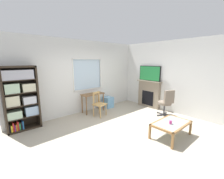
# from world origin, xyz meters

# --- Properties ---
(ground) EXTENTS (6.31, 5.43, 0.02)m
(ground) POSITION_xyz_m (0.00, 0.00, -0.01)
(ground) COLOR #B2A893
(wall_back_with_window) EXTENTS (5.31, 0.15, 2.80)m
(wall_back_with_window) POSITION_xyz_m (-0.03, 2.22, 1.39)
(wall_back_with_window) COLOR silver
(wall_back_with_window) RESTS_ON ground
(wall_right) EXTENTS (0.12, 4.63, 2.80)m
(wall_right) POSITION_xyz_m (2.71, 0.00, 1.40)
(wall_right) COLOR silver
(wall_right) RESTS_ON ground
(bookshelf) EXTENTS (0.90, 0.38, 1.89)m
(bookshelf) POSITION_xyz_m (-2.12, 1.97, 1.01)
(bookshelf) COLOR #2D2319
(bookshelf) RESTS_ON ground
(desk_under_window) EXTENTS (0.91, 0.42, 0.75)m
(desk_under_window) POSITION_xyz_m (0.32, 1.87, 0.61)
(desk_under_window) COLOR brown
(desk_under_window) RESTS_ON ground
(wooden_chair) EXTENTS (0.51, 0.50, 0.90)m
(wooden_chair) POSITION_xyz_m (0.23, 1.35, 0.46)
(wooden_chair) COLOR tan
(wooden_chair) RESTS_ON ground
(plastic_drawer_unit) EXTENTS (0.35, 0.40, 0.46)m
(plastic_drawer_unit) POSITION_xyz_m (1.15, 1.92, 0.23)
(plastic_drawer_unit) COLOR #72ADDB
(plastic_drawer_unit) RESTS_ON ground
(fireplace) EXTENTS (0.26, 1.13, 1.17)m
(fireplace) POSITION_xyz_m (2.56, 0.79, 0.59)
(fireplace) COLOR gray
(fireplace) RESTS_ON ground
(tv) EXTENTS (0.06, 1.03, 0.64)m
(tv) POSITION_xyz_m (2.54, 0.79, 1.49)
(tv) COLOR black
(tv) RESTS_ON fireplace
(office_chair) EXTENTS (0.58, 0.62, 1.00)m
(office_chair) POSITION_xyz_m (2.07, -0.31, 0.55)
(office_chair) COLOR #7A6B5B
(office_chair) RESTS_ON ground
(coffee_table) EXTENTS (1.08, 0.67, 0.41)m
(coffee_table) POSITION_xyz_m (0.77, -1.17, 0.35)
(coffee_table) COLOR #8C9E99
(coffee_table) RESTS_ON ground
(sippy_cup) EXTENTS (0.07, 0.07, 0.09)m
(sippy_cup) POSITION_xyz_m (0.67, -1.20, 0.45)
(sippy_cup) COLOR #DB3D84
(sippy_cup) RESTS_ON coffee_table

